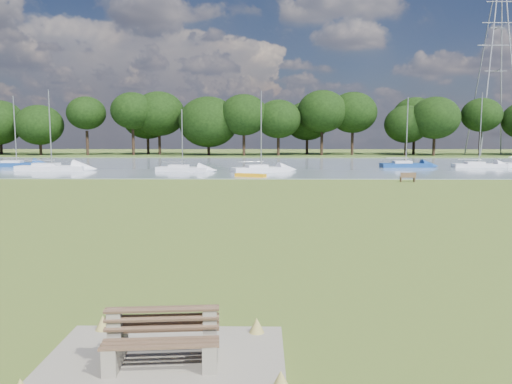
{
  "coord_description": "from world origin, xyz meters",
  "views": [
    {
      "loc": [
        1.72,
        -22.21,
        4.02
      ],
      "look_at": [
        1.44,
        -2.0,
        1.66
      ],
      "focal_mm": 35.0,
      "sensor_mm": 36.0,
      "label": 1
    }
  ],
  "objects_px": {
    "riverbank_bench": "(408,177)",
    "sailboat_5": "(478,164)",
    "sailboat_0": "(405,163)",
    "sailboat_7": "(182,167)",
    "sailboat_3": "(260,167)",
    "sailboat_6": "(51,166)",
    "kayak": "(250,175)",
    "bench_pair": "(163,338)",
    "sailboat_4": "(16,163)",
    "pylon": "(497,44)"
  },
  "relations": [
    {
      "from": "sailboat_3",
      "to": "sailboat_7",
      "type": "bearing_deg",
      "value": 153.44
    },
    {
      "from": "sailboat_0",
      "to": "sailboat_6",
      "type": "height_order",
      "value": "sailboat_6"
    },
    {
      "from": "sailboat_6",
      "to": "bench_pair",
      "type": "bearing_deg",
      "value": -65.35
    },
    {
      "from": "sailboat_0",
      "to": "sailboat_7",
      "type": "bearing_deg",
      "value": -171.01
    },
    {
      "from": "riverbank_bench",
      "to": "pylon",
      "type": "height_order",
      "value": "pylon"
    },
    {
      "from": "bench_pair",
      "to": "pylon",
      "type": "distance_m",
      "value": 96.62
    },
    {
      "from": "sailboat_6",
      "to": "sailboat_7",
      "type": "height_order",
      "value": "sailboat_6"
    },
    {
      "from": "sailboat_7",
      "to": "sailboat_0",
      "type": "bearing_deg",
      "value": 24.7
    },
    {
      "from": "kayak",
      "to": "sailboat_6",
      "type": "relative_size",
      "value": 0.34
    },
    {
      "from": "sailboat_3",
      "to": "sailboat_6",
      "type": "relative_size",
      "value": 0.97
    },
    {
      "from": "sailboat_3",
      "to": "sailboat_4",
      "type": "bearing_deg",
      "value": 144.64
    },
    {
      "from": "sailboat_3",
      "to": "sailboat_5",
      "type": "relative_size",
      "value": 0.95
    },
    {
      "from": "pylon",
      "to": "sailboat_3",
      "type": "height_order",
      "value": "pylon"
    },
    {
      "from": "sailboat_3",
      "to": "sailboat_4",
      "type": "distance_m",
      "value": 30.79
    },
    {
      "from": "bench_pair",
      "to": "riverbank_bench",
      "type": "distance_m",
      "value": 36.38
    },
    {
      "from": "kayak",
      "to": "sailboat_7",
      "type": "relative_size",
      "value": 0.46
    },
    {
      "from": "riverbank_bench",
      "to": "sailboat_7",
      "type": "relative_size",
      "value": 0.2
    },
    {
      "from": "sailboat_0",
      "to": "sailboat_4",
      "type": "bearing_deg",
      "value": 174.26
    },
    {
      "from": "riverbank_bench",
      "to": "sailboat_6",
      "type": "relative_size",
      "value": 0.15
    },
    {
      "from": "sailboat_0",
      "to": "sailboat_6",
      "type": "bearing_deg",
      "value": -177.23
    },
    {
      "from": "sailboat_0",
      "to": "sailboat_7",
      "type": "xyz_separation_m",
      "value": [
        -25.6,
        -6.36,
        -0.07
      ]
    },
    {
      "from": "sailboat_6",
      "to": "riverbank_bench",
      "type": "bearing_deg",
      "value": -19.49
    },
    {
      "from": "bench_pair",
      "to": "sailboat_6",
      "type": "relative_size",
      "value": 0.23
    },
    {
      "from": "sailboat_4",
      "to": "sailboat_7",
      "type": "xyz_separation_m",
      "value": [
        21.36,
        -7.0,
        -0.06
      ]
    },
    {
      "from": "bench_pair",
      "to": "sailboat_4",
      "type": "height_order",
      "value": "sailboat_4"
    },
    {
      "from": "sailboat_5",
      "to": "sailboat_7",
      "type": "xyz_separation_m",
      "value": [
        -34.38,
        -6.71,
        -0.01
      ]
    },
    {
      "from": "kayak",
      "to": "sailboat_3",
      "type": "height_order",
      "value": "sailboat_3"
    },
    {
      "from": "riverbank_bench",
      "to": "sailboat_5",
      "type": "relative_size",
      "value": 0.15
    },
    {
      "from": "pylon",
      "to": "sailboat_3",
      "type": "xyz_separation_m",
      "value": [
        -42.12,
        -39.96,
        -19.49
      ]
    },
    {
      "from": "sailboat_3",
      "to": "sailboat_5",
      "type": "bearing_deg",
      "value": -4.22
    },
    {
      "from": "kayak",
      "to": "sailboat_5",
      "type": "bearing_deg",
      "value": 51.16
    },
    {
      "from": "pylon",
      "to": "bench_pair",
      "type": "bearing_deg",
      "value": -117.42
    },
    {
      "from": "bench_pair",
      "to": "pylon",
      "type": "bearing_deg",
      "value": 57.6
    },
    {
      "from": "sailboat_0",
      "to": "sailboat_5",
      "type": "bearing_deg",
      "value": -2.67
    },
    {
      "from": "sailboat_0",
      "to": "sailboat_6",
      "type": "xyz_separation_m",
      "value": [
        -40.09,
        -5.44,
        -0.01
      ]
    },
    {
      "from": "bench_pair",
      "to": "kayak",
      "type": "bearing_deg",
      "value": 84.17
    },
    {
      "from": "riverbank_bench",
      "to": "sailboat_6",
      "type": "bearing_deg",
      "value": 160.18
    },
    {
      "from": "riverbank_bench",
      "to": "sailboat_5",
      "type": "bearing_deg",
      "value": 52.29
    },
    {
      "from": "kayak",
      "to": "sailboat_6",
      "type": "bearing_deg",
      "value": -175.35
    },
    {
      "from": "kayak",
      "to": "sailboat_0",
      "type": "bearing_deg",
      "value": 60.54
    },
    {
      "from": "kayak",
      "to": "sailboat_7",
      "type": "height_order",
      "value": "sailboat_7"
    },
    {
      "from": "pylon",
      "to": "sailboat_7",
      "type": "xyz_separation_m",
      "value": [
        -50.52,
        -39.08,
        -19.55
      ]
    },
    {
      "from": "pylon",
      "to": "sailboat_7",
      "type": "bearing_deg",
      "value": -142.28
    },
    {
      "from": "sailboat_0",
      "to": "sailboat_5",
      "type": "distance_m",
      "value": 8.79
    },
    {
      "from": "kayak",
      "to": "sailboat_6",
      "type": "height_order",
      "value": "sailboat_6"
    },
    {
      "from": "sailboat_5",
      "to": "sailboat_6",
      "type": "xyz_separation_m",
      "value": [
        -48.87,
        -5.79,
        0.06
      ]
    },
    {
      "from": "pylon",
      "to": "sailboat_6",
      "type": "bearing_deg",
      "value": -149.59
    },
    {
      "from": "sailboat_0",
      "to": "sailboat_7",
      "type": "distance_m",
      "value": 26.37
    },
    {
      "from": "pylon",
      "to": "sailboat_5",
      "type": "bearing_deg",
      "value": -116.51
    },
    {
      "from": "riverbank_bench",
      "to": "sailboat_4",
      "type": "distance_m",
      "value": 45.98
    }
  ]
}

